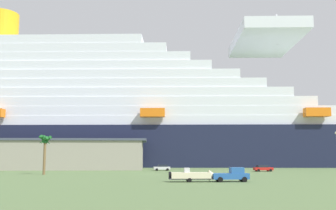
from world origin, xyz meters
TOP-DOWN VIEW (x-y plane):
  - ground_plane at (0.00, 30.00)m, footprint 600.00×600.00m
  - cruise_ship at (-26.83, 62.32)m, footprint 273.90×48.83m
  - terminal_building at (-30.96, 29.21)m, footprint 61.14×21.70m
  - pickup_truck at (14.46, -24.23)m, footprint 5.70×2.51m
  - small_boat_on_trailer at (8.69, -24.53)m, footprint 8.43×2.14m
  - palm_tree at (-21.15, -1.52)m, footprint 3.04×2.88m
  - parked_car_silver_sedan at (3.86, 18.91)m, footprint 4.48×2.49m
  - parked_car_red_hatchback at (29.13, 13.08)m, footprint 4.84×2.45m

SIDE VIEW (x-z plane):
  - ground_plane at x=0.00m, z-range 0.00..0.00m
  - parked_car_silver_sedan at x=3.86m, z-range 0.04..1.62m
  - parked_car_red_hatchback at x=29.13m, z-range 0.04..1.62m
  - small_boat_on_trailer at x=8.69m, z-range -0.11..2.04m
  - pickup_truck at x=14.46m, z-range -0.06..2.14m
  - terminal_building at x=-30.96m, z-range 0.02..8.61m
  - palm_tree at x=-21.15m, z-range 2.43..10.78m
  - cruise_ship at x=-26.83m, z-range -16.01..52.20m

